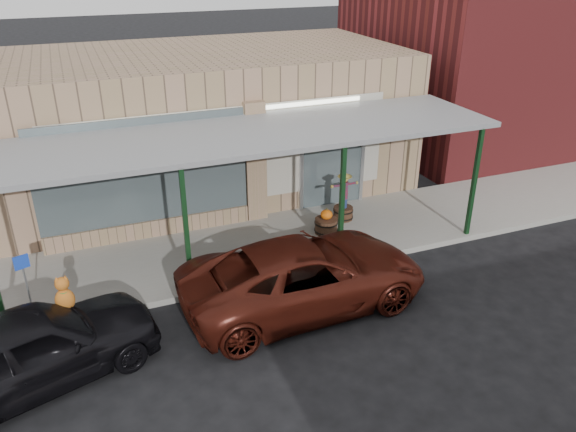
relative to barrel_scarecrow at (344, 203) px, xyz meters
name	(u,v)px	position (x,y,z in m)	size (l,w,h in m)	color
ground	(305,334)	(-2.88, -4.12, -0.61)	(120.00, 120.00, 0.00)	black
sidewalk	(249,248)	(-2.88, -0.52, -0.54)	(40.00, 3.20, 0.15)	gray
storefront	(201,123)	(-2.88, 4.04, 1.48)	(12.00, 6.25, 4.20)	#98765D
awning	(246,137)	(-2.88, -0.56, 2.40)	(12.00, 3.00, 3.04)	gray
block_buildings_near	(252,56)	(-0.88, 5.08, 3.15)	(61.00, 8.00, 8.00)	maroon
barrel_scarecrow	(344,203)	(0.00, 0.00, 0.00)	(0.83, 0.58, 1.37)	#472D1C
barrel_pumpkin	(326,224)	(-0.78, -0.57, -0.22)	(0.71, 0.71, 0.70)	#472D1C
handicap_sign	(25,278)	(-7.88, -1.72, 0.44)	(0.28, 0.12, 1.41)	gray
parked_sedan	(31,348)	(-7.80, -3.64, 0.13)	(4.69, 3.00, 1.56)	black
car_maroon	(305,275)	(-2.50, -3.16, 0.12)	(2.42, 5.25, 1.46)	#44150D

